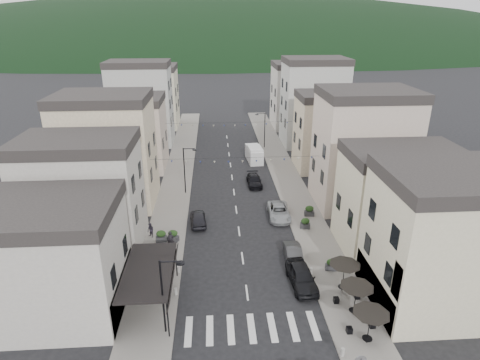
% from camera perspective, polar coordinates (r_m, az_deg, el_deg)
% --- Properties ---
extents(ground, '(700.00, 700.00, 0.00)m').
position_cam_1_polar(ground, '(29.25, 2.05, -22.97)').
color(ground, black).
rests_on(ground, ground).
extents(sidewalk_left, '(4.00, 76.00, 0.12)m').
position_cam_1_polar(sidewalk_left, '(56.62, -8.79, 0.62)').
color(sidewalk_left, slate).
rests_on(sidewalk_left, ground).
extents(sidewalk_right, '(4.00, 76.00, 0.12)m').
position_cam_1_polar(sidewalk_right, '(57.23, 6.33, 0.99)').
color(sidewalk_right, slate).
rests_on(sidewalk_right, ground).
extents(hill_backdrop, '(640.00, 360.00, 70.00)m').
position_cam_1_polar(hill_backdrop, '(321.11, -3.59, 18.63)').
color(hill_backdrop, black).
rests_on(hill_backdrop, ground).
extents(boutique_building, '(12.00, 8.00, 8.00)m').
position_cam_1_polar(boutique_building, '(33.20, -27.06, -10.78)').
color(boutique_building, '#AFA9A0').
rests_on(boutique_building, ground).
extents(bistro_building, '(10.00, 8.00, 10.00)m').
position_cam_1_polar(bistro_building, '(33.61, 27.14, -8.39)').
color(bistro_building, beige).
rests_on(bistro_building, ground).
extents(boutique_awning, '(3.77, 7.50, 3.28)m').
position_cam_1_polar(boutique_awning, '(31.36, -12.45, -12.56)').
color(boutique_awning, black).
rests_on(boutique_awning, ground).
extents(buildings_row_left, '(10.20, 54.16, 14.00)m').
position_cam_1_polar(buildings_row_left, '(61.22, -15.31, 7.72)').
color(buildings_row_left, '#AFA9A0').
rests_on(buildings_row_left, ground).
extents(buildings_row_right, '(10.20, 54.16, 14.50)m').
position_cam_1_polar(buildings_row_right, '(61.19, 12.38, 8.17)').
color(buildings_row_right, beige).
rests_on(buildings_row_right, ground).
extents(cafe_terrace, '(2.50, 8.10, 2.53)m').
position_cam_1_polar(cafe_terrace, '(31.31, 16.23, -14.76)').
color(cafe_terrace, black).
rests_on(cafe_terrace, ground).
extents(streetlamp_left_near, '(1.70, 0.56, 6.00)m').
position_cam_1_polar(streetlamp_left_near, '(28.42, -10.45, -15.06)').
color(streetlamp_left_near, black).
rests_on(streetlamp_left_near, ground).
extents(streetlamp_left_far, '(1.70, 0.56, 6.00)m').
position_cam_1_polar(streetlamp_left_far, '(49.60, -7.63, 2.01)').
color(streetlamp_left_far, black).
rests_on(streetlamp_left_far, ground).
extents(streetlamp_right_far, '(1.70, 0.56, 6.00)m').
position_cam_1_polar(streetlamp_right_far, '(67.15, 3.30, 7.59)').
color(streetlamp_right_far, black).
rests_on(streetlamp_right_far, ground).
extents(bollards, '(11.66, 10.26, 0.60)m').
position_cam_1_polar(bollards, '(33.06, 1.08, -15.68)').
color(bollards, gray).
rests_on(bollards, ground).
extents(bunting_near, '(19.00, 0.28, 0.62)m').
position_cam_1_polar(bunting_near, '(45.11, -0.64, 2.76)').
color(bunting_near, black).
rests_on(bunting_near, ground).
extents(bunting_far, '(19.00, 0.28, 0.62)m').
position_cam_1_polar(bunting_far, '(60.40, -1.50, 7.85)').
color(bunting_far, black).
rests_on(bunting_far, ground).
extents(parked_car_a, '(2.27, 4.96, 1.65)m').
position_cam_1_polar(parked_car_a, '(34.42, 8.77, -13.40)').
color(parked_car_a, black).
rests_on(parked_car_a, ground).
extents(parked_car_b, '(1.48, 4.11, 1.35)m').
position_cam_1_polar(parked_car_b, '(37.30, 7.64, -10.51)').
color(parked_car_b, '#303133').
rests_on(parked_car_b, ground).
extents(parked_car_c, '(2.45, 5.04, 1.38)m').
position_cam_1_polar(parked_car_c, '(44.63, 5.55, -4.51)').
color(parked_car_c, '#94989C').
rests_on(parked_car_c, ground).
extents(parked_car_d, '(1.92, 4.44, 1.27)m').
position_cam_1_polar(parked_car_d, '(52.80, 2.04, -0.09)').
color(parked_car_d, black).
rests_on(parked_car_d, ground).
extents(parked_car_e, '(1.97, 4.16, 1.38)m').
position_cam_1_polar(parked_car_e, '(43.30, -5.97, -5.43)').
color(parked_car_e, black).
rests_on(parked_car_e, ground).
extents(delivery_van, '(2.43, 5.17, 2.40)m').
position_cam_1_polar(delivery_van, '(61.47, 2.04, 3.75)').
color(delivery_van, silver).
rests_on(delivery_van, ground).
extents(pedestrian_a, '(0.64, 0.43, 1.72)m').
position_cam_1_polar(pedestrian_a, '(39.16, -9.81, -8.39)').
color(pedestrian_a, black).
rests_on(pedestrian_a, sidewalk_left).
extents(pedestrian_b, '(0.94, 0.92, 1.52)m').
position_cam_1_polar(pedestrian_b, '(41.36, -12.60, -7.01)').
color(pedestrian_b, '#25202B').
rests_on(pedestrian_b, sidewalk_left).
extents(planter_la, '(1.12, 0.67, 1.21)m').
position_cam_1_polar(planter_la, '(40.50, -11.14, -7.84)').
color(planter_la, '#313133').
rests_on(planter_la, sidewalk_left).
extents(planter_lb, '(1.20, 0.92, 1.18)m').
position_cam_1_polar(planter_lb, '(40.39, -9.50, -7.82)').
color(planter_lb, '#303033').
rests_on(planter_lb, sidewalk_left).
extents(planter_ra, '(1.03, 0.68, 1.07)m').
position_cam_1_polar(planter_ra, '(36.64, 12.82, -11.64)').
color(planter_ra, '#333336').
rests_on(planter_ra, sidewalk_right).
extents(planter_rb, '(1.12, 0.76, 1.16)m').
position_cam_1_polar(planter_rb, '(42.65, 9.26, -6.09)').
color(planter_rb, '#2A2B2D').
rests_on(planter_rb, sidewalk_right).
extents(planter_rc, '(1.12, 0.69, 1.20)m').
position_cam_1_polar(planter_rc, '(45.26, 9.83, -4.34)').
color(planter_rc, '#2E2D30').
rests_on(planter_rc, sidewalk_right).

